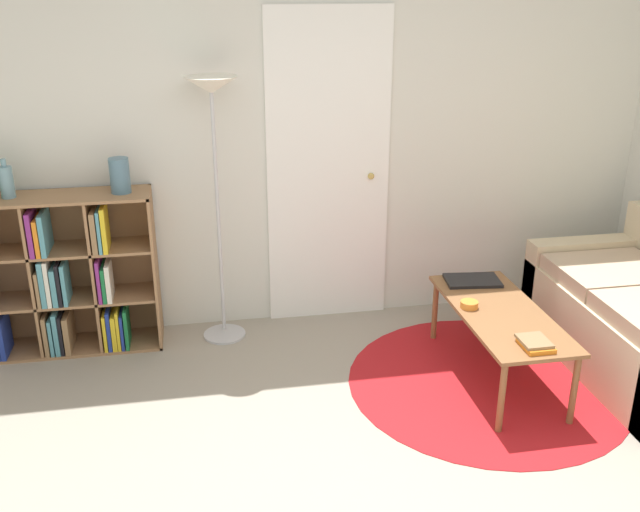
{
  "coord_description": "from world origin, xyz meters",
  "views": [
    {
      "loc": [
        -0.73,
        -2.24,
        2.24
      ],
      "look_at": [
        -0.1,
        1.25,
        0.85
      ],
      "focal_mm": 40.0,
      "sensor_mm": 36.0,
      "label": 1
    }
  ],
  "objects_px": {
    "bookshelf": "(60,278)",
    "bottle_right": "(6,182)",
    "bowl": "(469,304)",
    "floor_lamp": "(213,122)",
    "laptop": "(472,280)",
    "vase_on_shelf": "(120,176)",
    "coffee_table": "(500,318)"
  },
  "relations": [
    {
      "from": "bookshelf",
      "to": "coffee_table",
      "type": "distance_m",
      "value": 2.71
    },
    {
      "from": "floor_lamp",
      "to": "laptop",
      "type": "distance_m",
      "value": 1.89
    },
    {
      "from": "laptop",
      "to": "bowl",
      "type": "distance_m",
      "value": 0.39
    },
    {
      "from": "bookshelf",
      "to": "vase_on_shelf",
      "type": "height_order",
      "value": "vase_on_shelf"
    },
    {
      "from": "bowl",
      "to": "bookshelf",
      "type": "bearing_deg",
      "value": 162.2
    },
    {
      "from": "bookshelf",
      "to": "floor_lamp",
      "type": "bearing_deg",
      "value": -1.61
    },
    {
      "from": "bookshelf",
      "to": "bottle_right",
      "type": "distance_m",
      "value": 0.67
    },
    {
      "from": "coffee_table",
      "to": "laptop",
      "type": "distance_m",
      "value": 0.43
    },
    {
      "from": "laptop",
      "to": "floor_lamp",
      "type": "bearing_deg",
      "value": 165.95
    },
    {
      "from": "bookshelf",
      "to": "bowl",
      "type": "xyz_separation_m",
      "value": [
        2.41,
        -0.77,
        -0.02
      ]
    },
    {
      "from": "bowl",
      "to": "bottle_right",
      "type": "distance_m",
      "value": 2.82
    },
    {
      "from": "coffee_table",
      "to": "bottle_right",
      "type": "xyz_separation_m",
      "value": [
        -2.79,
        0.85,
        0.72
      ]
    },
    {
      "from": "bottle_right",
      "to": "floor_lamp",
      "type": "bearing_deg",
      "value": -1.58
    },
    {
      "from": "coffee_table",
      "to": "vase_on_shelf",
      "type": "bearing_deg",
      "value": 158.53
    },
    {
      "from": "bookshelf",
      "to": "floor_lamp",
      "type": "xyz_separation_m",
      "value": [
        1.0,
        -0.03,
        0.96
      ]
    },
    {
      "from": "coffee_table",
      "to": "vase_on_shelf",
      "type": "xyz_separation_m",
      "value": [
        -2.14,
        0.84,
        0.73
      ]
    },
    {
      "from": "coffee_table",
      "to": "laptop",
      "type": "bearing_deg",
      "value": 90.56
    },
    {
      "from": "bookshelf",
      "to": "floor_lamp",
      "type": "relative_size",
      "value": 0.66
    },
    {
      "from": "bookshelf",
      "to": "vase_on_shelf",
      "type": "bearing_deg",
      "value": -0.7
    },
    {
      "from": "floor_lamp",
      "to": "bottle_right",
      "type": "xyz_separation_m",
      "value": [
        -1.22,
        0.03,
        -0.32
      ]
    },
    {
      "from": "bottle_right",
      "to": "bookshelf",
      "type": "bearing_deg",
      "value": -1.42
    },
    {
      "from": "bookshelf",
      "to": "laptop",
      "type": "xyz_separation_m",
      "value": [
        2.57,
        -0.42,
        -0.03
      ]
    },
    {
      "from": "coffee_table",
      "to": "vase_on_shelf",
      "type": "relative_size",
      "value": 5.34
    },
    {
      "from": "bookshelf",
      "to": "bottle_right",
      "type": "height_order",
      "value": "bottle_right"
    },
    {
      "from": "bookshelf",
      "to": "laptop",
      "type": "distance_m",
      "value": 2.6
    },
    {
      "from": "floor_lamp",
      "to": "bowl",
      "type": "xyz_separation_m",
      "value": [
        1.4,
        -0.75,
        -0.98
      ]
    },
    {
      "from": "laptop",
      "to": "vase_on_shelf",
      "type": "height_order",
      "value": "vase_on_shelf"
    },
    {
      "from": "bookshelf",
      "to": "coffee_table",
      "type": "bearing_deg",
      "value": -18.23
    },
    {
      "from": "coffee_table",
      "to": "vase_on_shelf",
      "type": "distance_m",
      "value": 2.42
    },
    {
      "from": "floor_lamp",
      "to": "bottle_right",
      "type": "distance_m",
      "value": 1.27
    },
    {
      "from": "bookshelf",
      "to": "bowl",
      "type": "relative_size",
      "value": 10.7
    },
    {
      "from": "bookshelf",
      "to": "laptop",
      "type": "bearing_deg",
      "value": -9.28
    }
  ]
}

